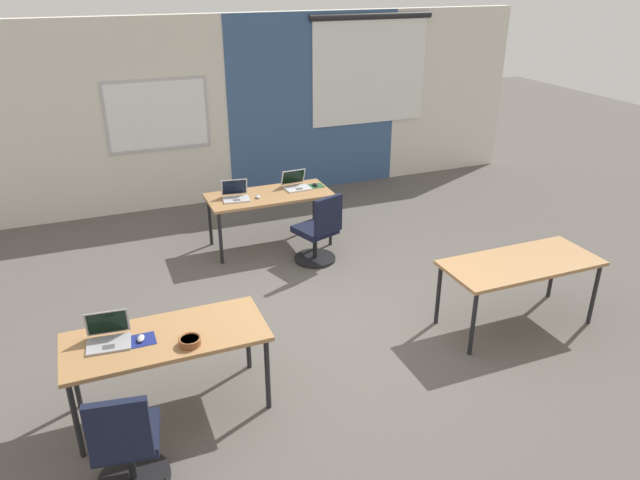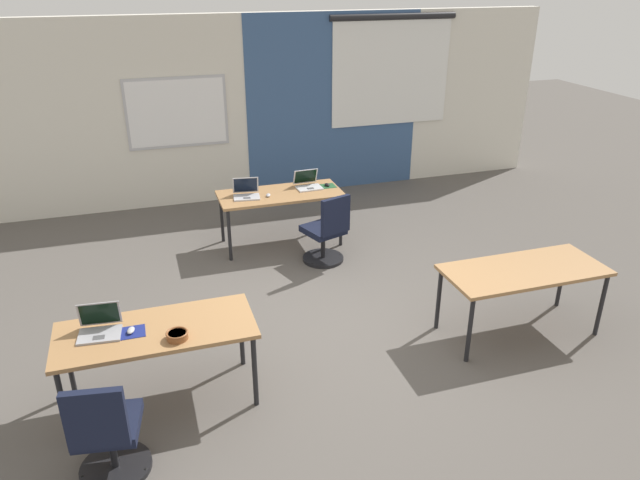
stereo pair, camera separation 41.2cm
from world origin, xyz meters
name	(u,v)px [view 1 (the left image)]	position (x,y,z in m)	size (l,w,h in m)	color
ground_plane	(336,328)	(0.00, 0.00, 0.00)	(24.00, 24.00, 0.00)	#56514C
back_wall_assembly	(231,110)	(0.05, 4.20, 1.41)	(10.00, 0.27, 2.80)	silver
desk_near_left	(167,342)	(-1.75, -0.60, 0.66)	(1.60, 0.70, 0.72)	#A37547
desk_near_right	(521,267)	(1.75, -0.60, 0.66)	(1.60, 0.70, 0.72)	#A37547
desk_far_center	(269,198)	(0.00, 2.20, 0.66)	(1.60, 0.70, 0.72)	#A37547
laptop_near_left_end	(108,336)	(-2.17, -0.53, 0.77)	(0.35, 0.30, 0.24)	#9E9EA3
mousepad_near_left_end	(141,340)	(-1.94, -0.60, 0.72)	(0.22, 0.19, 0.00)	navy
mouse_near_left_end	(141,338)	(-1.94, -0.60, 0.74)	(0.08, 0.11, 0.03)	#B2B2B7
chair_near_left_end	(127,448)	(-2.17, -1.37, 0.38)	(0.52, 0.57, 0.92)	black
laptop_far_right	(296,184)	(0.41, 2.30, 0.77)	(0.34, 0.32, 0.23)	silver
mousepad_far_right	(315,186)	(0.67, 2.26, 0.72)	(0.22, 0.19, 0.00)	#23512D
mouse_far_right	(315,185)	(0.67, 2.26, 0.74)	(0.08, 0.11, 0.03)	black
chair_far_right	(319,235)	(0.40, 1.48, 0.38)	(0.56, 0.61, 0.92)	black
laptop_far_left	(236,195)	(-0.44, 2.20, 0.77)	(0.37, 0.33, 0.23)	#B7B7BC
mouse_far_left	(258,197)	(-0.18, 2.12, 0.74)	(0.08, 0.11, 0.03)	#B2B2B7
snack_bowl	(190,341)	(-1.59, -0.80, 0.76)	(0.18, 0.18, 0.06)	brown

